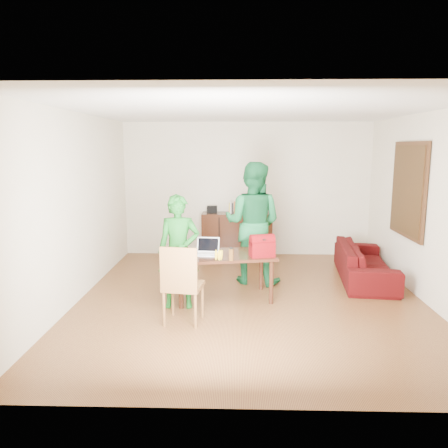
{
  "coord_description": "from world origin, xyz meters",
  "views": [
    {
      "loc": [
        -0.21,
        -6.14,
        2.21
      ],
      "look_at": [
        -0.39,
        0.23,
        1.08
      ],
      "focal_mm": 35.0,
      "sensor_mm": 36.0,
      "label": 1
    }
  ],
  "objects_px": {
    "person_far": "(253,223)",
    "table": "(224,259)",
    "person_near": "(179,252)",
    "laptop": "(207,252)",
    "red_bag": "(262,248)",
    "sofa": "(365,262)",
    "chair": "(183,300)",
    "bottle": "(231,254)"
  },
  "relations": [
    {
      "from": "person_far",
      "to": "bottle",
      "type": "distance_m",
      "value": 1.26
    },
    {
      "from": "red_bag",
      "to": "person_near",
      "type": "bearing_deg",
      "value": 177.2
    },
    {
      "from": "table",
      "to": "bottle",
      "type": "bearing_deg",
      "value": -82.9
    },
    {
      "from": "red_bag",
      "to": "sofa",
      "type": "xyz_separation_m",
      "value": [
        1.79,
        1.12,
        -0.5
      ]
    },
    {
      "from": "person_near",
      "to": "sofa",
      "type": "height_order",
      "value": "person_near"
    },
    {
      "from": "person_near",
      "to": "laptop",
      "type": "relative_size",
      "value": 4.5
    },
    {
      "from": "laptop",
      "to": "bottle",
      "type": "relative_size",
      "value": 1.9
    },
    {
      "from": "bottle",
      "to": "laptop",
      "type": "bearing_deg",
      "value": 139.34
    },
    {
      "from": "person_near",
      "to": "table",
      "type": "bearing_deg",
      "value": 27.02
    },
    {
      "from": "chair",
      "to": "red_bag",
      "type": "bearing_deg",
      "value": 45.86
    },
    {
      "from": "table",
      "to": "person_near",
      "type": "height_order",
      "value": "person_near"
    },
    {
      "from": "person_near",
      "to": "laptop",
      "type": "bearing_deg",
      "value": 34.55
    },
    {
      "from": "table",
      "to": "red_bag",
      "type": "height_order",
      "value": "red_bag"
    },
    {
      "from": "chair",
      "to": "bottle",
      "type": "relative_size",
      "value": 5.55
    },
    {
      "from": "person_far",
      "to": "sofa",
      "type": "relative_size",
      "value": 0.98
    },
    {
      "from": "person_near",
      "to": "chair",
      "type": "bearing_deg",
      "value": -80.96
    },
    {
      "from": "laptop",
      "to": "bottle",
      "type": "height_order",
      "value": "laptop"
    },
    {
      "from": "laptop",
      "to": "red_bag",
      "type": "bearing_deg",
      "value": 1.6
    },
    {
      "from": "person_far",
      "to": "table",
      "type": "bearing_deg",
      "value": 79.41
    },
    {
      "from": "table",
      "to": "person_far",
      "type": "xyz_separation_m",
      "value": [
        0.45,
        0.82,
        0.39
      ]
    },
    {
      "from": "laptop",
      "to": "sofa",
      "type": "distance_m",
      "value": 2.83
    },
    {
      "from": "table",
      "to": "bottle",
      "type": "height_order",
      "value": "bottle"
    },
    {
      "from": "person_near",
      "to": "bottle",
      "type": "distance_m",
      "value": 0.72
    },
    {
      "from": "bottle",
      "to": "sofa",
      "type": "distance_m",
      "value": 2.66
    },
    {
      "from": "person_near",
      "to": "laptop",
      "type": "height_order",
      "value": "person_near"
    },
    {
      "from": "bottle",
      "to": "red_bag",
      "type": "bearing_deg",
      "value": 30.07
    },
    {
      "from": "chair",
      "to": "sofa",
      "type": "height_order",
      "value": "chair"
    },
    {
      "from": "chair",
      "to": "red_bag",
      "type": "xyz_separation_m",
      "value": [
        1.03,
        0.79,
        0.5
      ]
    },
    {
      "from": "table",
      "to": "sofa",
      "type": "height_order",
      "value": "table"
    },
    {
      "from": "laptop",
      "to": "sofa",
      "type": "xyz_separation_m",
      "value": [
        2.59,
        1.07,
        -0.42
      ]
    },
    {
      "from": "laptop",
      "to": "red_bag",
      "type": "relative_size",
      "value": 1.03
    },
    {
      "from": "chair",
      "to": "bottle",
      "type": "distance_m",
      "value": 0.93
    },
    {
      "from": "person_near",
      "to": "bottle",
      "type": "xyz_separation_m",
      "value": [
        0.72,
        -0.03,
        -0.02
      ]
    },
    {
      "from": "sofa",
      "to": "red_bag",
      "type": "bearing_deg",
      "value": 128.63
    },
    {
      "from": "person_far",
      "to": "sofa",
      "type": "bearing_deg",
      "value": -156.51
    },
    {
      "from": "laptop",
      "to": "bottle",
      "type": "xyz_separation_m",
      "value": [
        0.36,
        -0.31,
        0.05
      ]
    },
    {
      "from": "chair",
      "to": "sofa",
      "type": "bearing_deg",
      "value": 42.53
    },
    {
      "from": "bottle",
      "to": "red_bag",
      "type": "xyz_separation_m",
      "value": [
        0.43,
        0.25,
        0.03
      ]
    },
    {
      "from": "table",
      "to": "person_far",
      "type": "relative_size",
      "value": 0.78
    },
    {
      "from": "bottle",
      "to": "chair",
      "type": "bearing_deg",
      "value": -138.02
    },
    {
      "from": "table",
      "to": "sofa",
      "type": "distance_m",
      "value": 2.56
    },
    {
      "from": "person_far",
      "to": "sofa",
      "type": "xyz_separation_m",
      "value": [
        1.9,
        0.18,
        -0.69
      ]
    }
  ]
}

